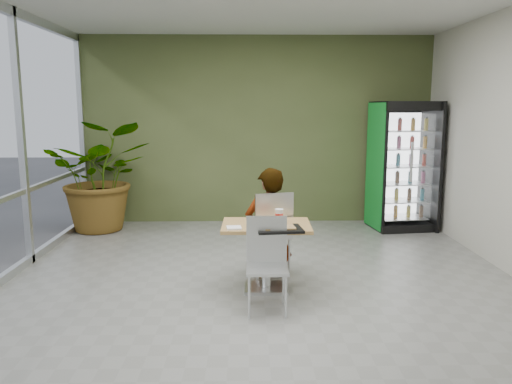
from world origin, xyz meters
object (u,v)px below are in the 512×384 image
chair_far (272,227)px  potted_plant (102,176)px  chair_near (267,256)px  beverage_fridge (403,166)px  soda_cup (279,216)px  cafeteria_tray (279,229)px  dining_table (266,243)px  seated_woman (269,234)px

chair_far → potted_plant: size_ratio=0.58×
chair_near → beverage_fridge: 4.10m
beverage_fridge → potted_plant: 4.94m
soda_cup → chair_far: bearing=98.4°
chair_near → potted_plant: 4.19m
chair_near → cafeteria_tray: 0.33m
dining_table → seated_woman: seated_woman is taller
cafeteria_tray → potted_plant: bearing=130.9°
chair_near → beverage_fridge: size_ratio=0.44×
chair_far → beverage_fridge: beverage_fridge is taller
chair_far → soda_cup: bearing=83.9°
dining_table → soda_cup: (0.14, 0.03, 0.29)m
dining_table → soda_cup: bearing=12.5°
chair_near → cafeteria_tray: bearing=56.5°
seated_woman → beverage_fridge: beverage_fridge is taller
soda_cup → cafeteria_tray: 0.33m
chair_far → dining_table: bearing=65.2°
chair_far → soda_cup: (0.06, -0.41, 0.22)m
chair_near → beverage_fridge: beverage_fridge is taller
dining_table → potted_plant: potted_plant is taller
soda_cup → beverage_fridge: beverage_fridge is taller
cafeteria_tray → beverage_fridge: 3.83m
dining_table → potted_plant: (-2.57, 2.81, 0.36)m
chair_far → seated_woman: bearing=-78.1°
beverage_fridge → potted_plant: size_ratio=1.17×
dining_table → seated_woman: bearing=83.9°
dining_table → cafeteria_tray: bearing=-67.7°
soda_cup → beverage_fridge: size_ratio=0.08×
chair_near → seated_woman: 1.00m
dining_table → beverage_fridge: 3.70m
chair_far → potted_plant: bearing=-56.2°
seated_woman → chair_far: bearing=101.9°
dining_table → chair_near: bearing=-91.7°
cafeteria_tray → seated_woman: bearing=94.9°
soda_cup → cafeteria_tray: soda_cup is taller
cafeteria_tray → potted_plant: size_ratio=0.26×
chair_far → cafeteria_tray: size_ratio=2.20×
dining_table → seated_woman: (0.05, 0.50, -0.03)m
seated_woman → soda_cup: seated_woman is taller
chair_near → beverage_fridge: bearing=54.8°
chair_far → chair_near: (-0.09, -0.94, -0.06)m
chair_far → chair_near: size_ratio=1.11×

